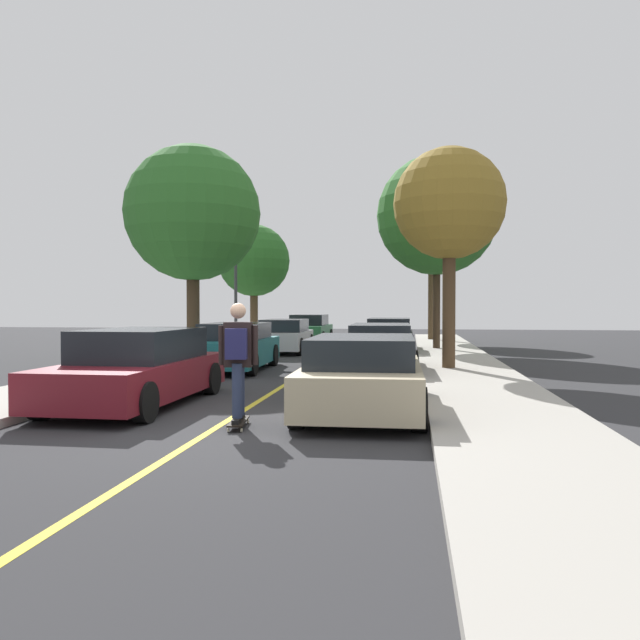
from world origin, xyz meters
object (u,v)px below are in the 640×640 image
object	(u,v)px
parked_car_left_near	(235,347)
parked_car_left_nearest	(138,369)
parked_car_left_farthest	(309,329)
street_tree_right_far	(431,230)
street_tree_right_nearest	(449,205)
streetlamp	(236,266)
parked_car_right_near	(381,349)
parked_car_right_nearest	(363,375)
parked_car_right_far	(390,336)
street_tree_left_near	(254,261)
skateboarder	(238,355)
skateboard	(238,422)
parked_car_left_far	(284,336)
street_tree_right_near	(437,215)
street_tree_left_nearest	(193,214)

from	to	relation	value
parked_car_left_near	parked_car_left_nearest	bearing A→B (deg)	-89.99
parked_car_left_farthest	street_tree_right_far	xyz separation A→B (m)	(5.87, 1.85, 4.90)
street_tree_right_nearest	streetlamp	world-z (taller)	street_tree_right_nearest
parked_car_left_nearest	parked_car_right_near	world-z (taller)	parked_car_left_nearest
parked_car_left_farthest	street_tree_right_nearest	size ratio (longest dim) A/B	0.71
parked_car_right_nearest	parked_car_right_far	distance (m)	13.19
parked_car_right_near	street_tree_right_nearest	size ratio (longest dim) A/B	0.77
parked_car_left_nearest	street_tree_left_near	bearing A→B (deg)	96.69
parked_car_right_near	skateboarder	world-z (taller)	skateboarder
parked_car_left_near	parked_car_right_far	size ratio (longest dim) A/B	0.92
streetlamp	skateboard	distance (m)	15.03
parked_car_left_far	parked_car_right_far	distance (m)	4.08
parked_car_left_farthest	parked_car_right_far	size ratio (longest dim) A/B	0.91
street_tree_right_near	streetlamp	world-z (taller)	street_tree_right_near
parked_car_left_near	parked_car_right_far	xyz separation A→B (m)	(4.08, 6.67, 0.01)
street_tree_left_nearest	street_tree_right_nearest	bearing A→B (deg)	-10.62
parked_car_left_far	skateboarder	world-z (taller)	skateboarder
parked_car_right_nearest	parked_car_left_far	bearing A→B (deg)	107.02
parked_car_left_nearest	skateboarder	bearing A→B (deg)	-36.93
parked_car_left_nearest	parked_car_left_near	bearing A→B (deg)	90.01
parked_car_left_near	street_tree_left_nearest	size ratio (longest dim) A/B	0.64
street_tree_left_near	parked_car_left_nearest	bearing A→B (deg)	-83.31
parked_car_right_nearest	street_tree_right_nearest	bearing A→B (deg)	74.96
parked_car_left_far	parked_car_right_nearest	xyz separation A→B (m)	(4.08, -13.33, 0.01)
parked_car_right_far	skateboard	bearing A→B (deg)	-96.72
skateboarder	streetlamp	bearing A→B (deg)	106.23
streetlamp	parked_car_right_near	bearing A→B (deg)	-47.87
street_tree_left_near	street_tree_right_near	bearing A→B (deg)	-7.95
parked_car_left_far	parked_car_right_nearest	bearing A→B (deg)	-72.98
parked_car_right_far	parked_car_left_near	bearing A→B (deg)	-121.45
parked_car_left_near	street_tree_right_nearest	bearing A→B (deg)	1.50
parked_car_right_near	streetlamp	distance (m)	9.09
street_tree_right_nearest	skateboard	size ratio (longest dim) A/B	6.83
parked_car_right_near	street_tree_right_near	size ratio (longest dim) A/B	0.60
parked_car_left_nearest	street_tree_left_near	world-z (taller)	street_tree_left_near
parked_car_left_near	skateboarder	bearing A→B (deg)	-73.51
street_tree_left_nearest	street_tree_right_near	world-z (taller)	street_tree_right_near
parked_car_left_near	street_tree_right_near	world-z (taller)	street_tree_right_near
parked_car_left_far	streetlamp	xyz separation A→B (m)	(-1.75, -0.66, 2.69)
parked_car_left_nearest	skateboarder	world-z (taller)	skateboarder
parked_car_right_near	skateboard	world-z (taller)	parked_car_right_near
parked_car_left_nearest	parked_car_left_farthest	distance (m)	18.98
street_tree_left_near	parked_car_right_far	bearing A→B (deg)	-22.38
parked_car_left_nearest	street_tree_left_nearest	world-z (taller)	street_tree_left_nearest
skateboarder	parked_car_right_near	bearing A→B (deg)	77.38
street_tree_right_near	street_tree_right_nearest	bearing A→B (deg)	-90.00
street_tree_left_nearest	skateboard	size ratio (longest dim) A/B	7.65
parked_car_right_far	street_tree_right_nearest	size ratio (longest dim) A/B	0.78
street_tree_left_near	skateboard	xyz separation A→B (m)	(4.15, -17.03, -3.64)
parked_car_left_farthest	streetlamp	size ratio (longest dim) A/B	0.75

